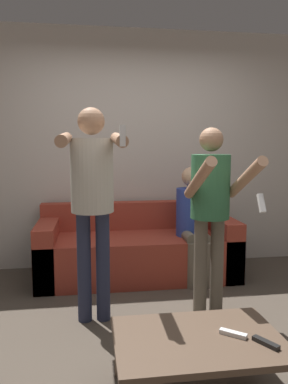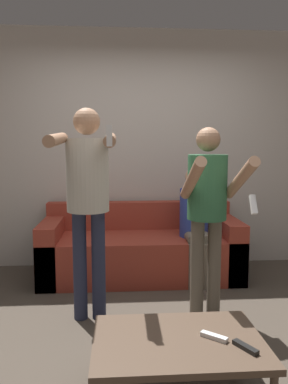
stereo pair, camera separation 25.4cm
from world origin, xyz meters
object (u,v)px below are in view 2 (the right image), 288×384
object	(u,v)px
person_seated	(196,218)
person_standing_right	(208,202)
remote_near	(245,347)
person_standing_left	(88,188)
coffee_table	(178,345)
couch	(141,250)
remote_far	(214,337)

from	to	relation	value
person_seated	person_standing_right	bearing A→B (deg)	-95.80
person_standing_right	remote_near	world-z (taller)	person_standing_right
person_standing_left	person_standing_right	distance (m)	0.95
person_standing_right	coffee_table	size ratio (longest dim) A/B	1.68
couch	person_seated	distance (m)	0.70
person_standing_left	person_seated	size ratio (longest dim) A/B	1.43
couch	person_standing_right	bearing A→B (deg)	-64.77
person_seated	remote_near	xyz separation A→B (m)	(-0.15, -1.98, -0.28)
couch	remote_far	world-z (taller)	couch
person_standing_left	coffee_table	size ratio (longest dim) A/B	1.83
couch	remote_near	size ratio (longest dim) A/B	13.94
person_standing_left	remote_near	distance (m)	1.60
coffee_table	person_seated	bearing A→B (deg)	75.43
couch	person_standing_left	distance (m)	1.36
remote_far	person_standing_right	bearing A→B (deg)	78.83
person_standing_right	remote_near	size ratio (longest dim) A/B	10.40
couch	person_seated	bearing A→B (deg)	-16.91
coffee_table	remote_near	distance (m)	0.35
person_standing_left	remote_near	size ratio (longest dim) A/B	11.36
person_standing_left	person_standing_right	world-z (taller)	person_standing_left
person_standing_left	remote_far	distance (m)	1.45
couch	person_seated	world-z (taller)	person_seated
couch	person_standing_left	xyz separation A→B (m)	(-0.47, -1.00, 0.79)
person_seated	remote_far	bearing A→B (deg)	-98.78
couch	remote_far	bearing A→B (deg)	-82.38
couch	person_standing_left	size ratio (longest dim) A/B	1.23
coffee_table	remote_far	distance (m)	0.20
person_standing_left	person_standing_right	size ratio (longest dim) A/B	1.09
couch	remote_near	distance (m)	2.19
person_standing_left	person_seated	bearing A→B (deg)	38.92
couch	coffee_table	bearing A→B (deg)	-87.76
coffee_table	remote_near	xyz separation A→B (m)	(0.33, -0.13, 0.05)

